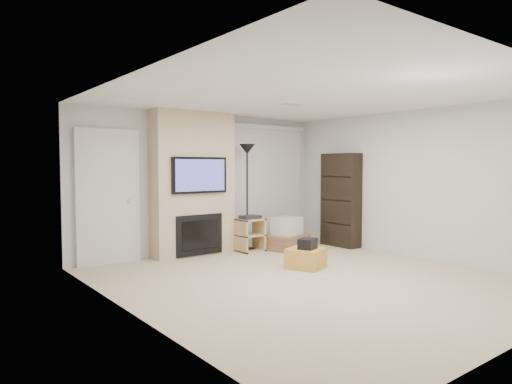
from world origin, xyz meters
TOP-DOWN VIEW (x-y plane):
  - floor at (0.00, 0.00)m, footprint 5.00×5.50m
  - ceiling at (0.00, 0.00)m, footprint 5.00×5.50m
  - wall_back at (0.00, 2.75)m, footprint 5.00×0.00m
  - wall_left at (-2.50, 0.00)m, footprint 0.00×5.50m
  - wall_right at (2.50, 0.00)m, footprint 0.00×5.50m
  - hvac_vent at (0.40, 0.80)m, footprint 0.35×0.18m
  - ottoman at (0.46, 0.55)m, footprint 0.65×0.65m
  - black_bag at (0.45, 0.51)m, footprint 0.34×0.31m
  - fireplace_wall at (-0.35, 2.54)m, footprint 1.50×0.47m
  - entry_door at (-1.80, 2.71)m, footprint 1.02×0.11m
  - vertical_blinds at (1.40, 2.70)m, footprint 1.98×0.10m
  - floor_lamp at (0.63, 2.28)m, footprint 0.29×0.29m
  - av_stand at (0.60, 2.15)m, footprint 0.45×0.38m
  - box_stack at (1.33, 1.96)m, footprint 1.02×0.87m
  - bookshelf at (2.34, 1.53)m, footprint 0.30×0.80m

SIDE VIEW (x-z plane):
  - floor at x=0.00m, z-range 0.00..0.00m
  - ottoman at x=0.46m, z-range 0.00..0.30m
  - box_stack at x=1.33m, z-range -0.07..0.52m
  - av_stand at x=0.60m, z-range 0.02..0.68m
  - black_bag at x=0.45m, z-range 0.30..0.46m
  - bookshelf at x=2.34m, z-range 0.00..1.80m
  - entry_door at x=-1.80m, z-range -0.02..2.12m
  - fireplace_wall at x=-0.35m, z-range -0.01..2.49m
  - wall_back at x=0.00m, z-range 0.00..2.50m
  - wall_left at x=-2.50m, z-range 0.00..2.50m
  - wall_right at x=2.50m, z-range 0.00..2.50m
  - vertical_blinds at x=1.40m, z-range 0.09..2.46m
  - floor_lamp at x=0.63m, z-range 0.56..2.52m
  - hvac_vent at x=0.40m, z-range 2.49..2.50m
  - ceiling at x=0.00m, z-range 2.50..2.50m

